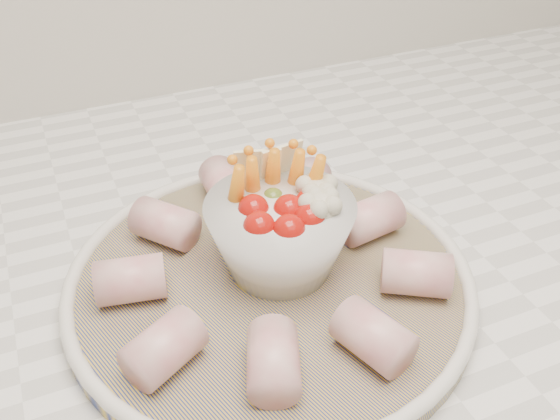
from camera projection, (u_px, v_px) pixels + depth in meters
name	position (u px, v px, depth m)	size (l,w,h in m)	color
serving_platter	(270.00, 280.00, 0.52)	(0.42, 0.42, 0.02)	navy
veggie_bowl	(281.00, 229.00, 0.51)	(0.12, 0.12, 0.10)	silver
cured_meat_rolls	(269.00, 260.00, 0.51)	(0.27, 0.28, 0.04)	#C35963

